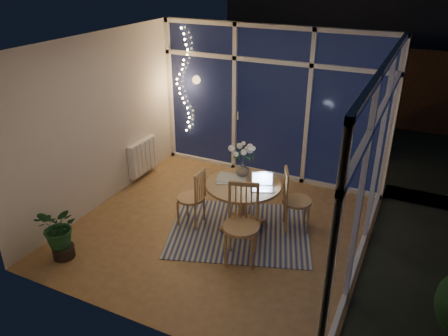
{
  "coord_description": "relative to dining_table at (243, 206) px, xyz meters",
  "views": [
    {
      "loc": [
        2.36,
        -4.74,
        3.51
      ],
      "look_at": [
        -0.05,
        0.25,
        0.85
      ],
      "focal_mm": 35.0,
      "sensor_mm": 36.0,
      "label": 1
    }
  ],
  "objects": [
    {
      "name": "wall_right",
      "position": [
        1.71,
        -0.17,
        0.94
      ],
      "size": [
        0.04,
        4.0,
        2.6
      ],
      "primitive_type": "cube",
      "color": "silver",
      "rests_on": "floor"
    },
    {
      "name": "ceiling",
      "position": [
        -0.29,
        -0.17,
        2.24
      ],
      "size": [
        4.0,
        4.0,
        0.0
      ],
      "primitive_type": "plane",
      "color": "white",
      "rests_on": "wall_back"
    },
    {
      "name": "floor",
      "position": [
        -0.29,
        -0.17,
        -0.36
      ],
      "size": [
        4.0,
        4.0,
        0.0
      ],
      "primitive_type": "plane",
      "color": "brown",
      "rests_on": "ground"
    },
    {
      "name": "phone",
      "position": [
        0.15,
        0.01,
        0.36
      ],
      "size": [
        0.12,
        0.06,
        0.01
      ],
      "primitive_type": "cube",
      "rotation": [
        0.0,
        0.0,
        0.07
      ],
      "color": "black",
      "rests_on": "dining_table"
    },
    {
      "name": "garden_fence",
      "position": [
        -0.29,
        5.33,
        0.54
      ],
      "size": [
        11.0,
        0.08,
        1.8
      ],
      "primitive_type": "cube",
      "color": "#3B2015",
      "rests_on": "ground"
    },
    {
      "name": "newspapers",
      "position": [
        -0.23,
        0.04,
        0.37
      ],
      "size": [
        0.48,
        0.41,
        0.02
      ],
      "primitive_type": "cube",
      "rotation": [
        0.0,
        0.0,
        0.28
      ],
      "color": "silver",
      "rests_on": "dining_table"
    },
    {
      "name": "rug",
      "position": [
        0.0,
        -0.1,
        -0.35
      ],
      "size": [
        2.37,
        2.12,
        0.01
      ],
      "primitive_type": "cube",
      "rotation": [
        0.0,
        0.0,
        0.33
      ],
      "color": "beige",
      "rests_on": "floor"
    },
    {
      "name": "radiator",
      "position": [
        -2.23,
        0.73,
        0.04
      ],
      "size": [
        0.1,
        0.7,
        0.58
      ],
      "primitive_type": "cube",
      "color": "white",
      "rests_on": "wall_left"
    },
    {
      "name": "chair_front",
      "position": [
        0.28,
        -0.7,
        0.17
      ],
      "size": [
        0.6,
        0.6,
        1.05
      ],
      "primitive_type": "cube",
      "rotation": [
        0.0,
        0.0,
        0.27
      ],
      "color": "#A77C4B",
      "rests_on": "floor"
    },
    {
      "name": "laptop",
      "position": [
        0.29,
        -0.04,
        0.47
      ],
      "size": [
        0.38,
        0.36,
        0.22
      ],
      "primitive_type": null,
      "rotation": [
        0.0,
        0.0,
        0.39
      ],
      "color": "silver",
      "rests_on": "dining_table"
    },
    {
      "name": "neighbour_roof",
      "position": [
        0.01,
        8.33,
        1.84
      ],
      "size": [
        7.0,
        3.0,
        2.2
      ],
      "primitive_type": "cube",
      "color": "#2E3137",
      "rests_on": "ground"
    },
    {
      "name": "wall_front",
      "position": [
        -0.29,
        -2.17,
        0.94
      ],
      "size": [
        4.0,
        0.04,
        2.6
      ],
      "primitive_type": "cube",
      "color": "silver",
      "rests_on": "floor"
    },
    {
      "name": "wall_back",
      "position": [
        -0.29,
        1.83,
        0.94
      ],
      "size": [
        4.0,
        0.04,
        2.6
      ],
      "primitive_type": "cube",
      "color": "silver",
      "rests_on": "floor"
    },
    {
      "name": "garden_patio",
      "position": [
        0.21,
        4.83,
        -0.42
      ],
      "size": [
        12.0,
        6.0,
        0.1
      ],
      "primitive_type": "cube",
      "color": "black",
      "rests_on": "ground"
    },
    {
      "name": "bowl",
      "position": [
        0.24,
        0.29,
        0.38
      ],
      "size": [
        0.19,
        0.19,
        0.04
      ],
      "primitive_type": "imported",
      "rotation": [
        0.0,
        0.0,
        0.33
      ],
      "color": "silver",
      "rests_on": "dining_table"
    },
    {
      "name": "garden_shrubs",
      "position": [
        -1.09,
        3.23,
        0.09
      ],
      "size": [
        0.9,
        0.9,
        0.9
      ],
      "primitive_type": "sphere",
      "color": "#163217",
      "rests_on": "ground"
    },
    {
      "name": "fairy_lights",
      "position": [
        -1.94,
        1.71,
        1.17
      ],
      "size": [
        0.24,
        0.1,
        1.85
      ],
      "primitive_type": null,
      "color": "#FFC466",
      "rests_on": "window_wall_back"
    },
    {
      "name": "wall_left",
      "position": [
        -2.29,
        -0.17,
        0.94
      ],
      "size": [
        0.04,
        4.0,
        2.6
      ],
      "primitive_type": "cube",
      "color": "silver",
      "rests_on": "floor"
    },
    {
      "name": "chair_left",
      "position": [
        -0.72,
        -0.22,
        0.09
      ],
      "size": [
        0.43,
        0.43,
        0.89
      ],
      "primitive_type": "cube",
      "rotation": [
        0.0,
        0.0,
        -1.53
      ],
      "color": "#A77C4B",
      "rests_on": "floor"
    },
    {
      "name": "window_wall_right",
      "position": [
        1.67,
        -0.17,
        0.94
      ],
      "size": [
        0.1,
        4.0,
        2.6
      ],
      "primitive_type": "cube",
      "color": "silver",
      "rests_on": "floor"
    },
    {
      "name": "dining_table",
      "position": [
        0.0,
        0.0,
        0.0
      ],
      "size": [
        1.33,
        1.33,
        0.71
      ],
      "primitive_type": "cylinder",
      "rotation": [
        0.0,
        0.0,
        0.33
      ],
      "color": "#A77C4B",
      "rests_on": "floor"
    },
    {
      "name": "flower_vase",
      "position": [
        -0.11,
        0.22,
        0.46
      ],
      "size": [
        0.26,
        0.26,
        0.21
      ],
      "primitive_type": "imported",
      "rotation": [
        0.0,
        0.0,
        0.33
      ],
      "color": "silver",
      "rests_on": "dining_table"
    },
    {
      "name": "potted_plant",
      "position": [
        -1.82,
        -1.65,
        0.02
      ],
      "size": [
        0.61,
        0.55,
        0.76
      ],
      "primitive_type": "imported",
      "rotation": [
        0.0,
        0.0,
        -0.17
      ],
      "color": "#1B4E27",
      "rests_on": "floor"
    },
    {
      "name": "chair_right",
      "position": [
        0.69,
        0.31,
        0.11
      ],
      "size": [
        0.57,
        0.57,
        0.94
      ],
      "primitive_type": "cube",
      "rotation": [
        0.0,
        0.0,
        1.97
      ],
      "color": "#A77C4B",
      "rests_on": "floor"
    },
    {
      "name": "window_wall_back",
      "position": [
        -0.29,
        1.79,
        0.94
      ],
      "size": [
        4.0,
        0.1,
        2.6
      ],
      "primitive_type": "cube",
      "color": "silver",
      "rests_on": "floor"
    }
  ]
}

